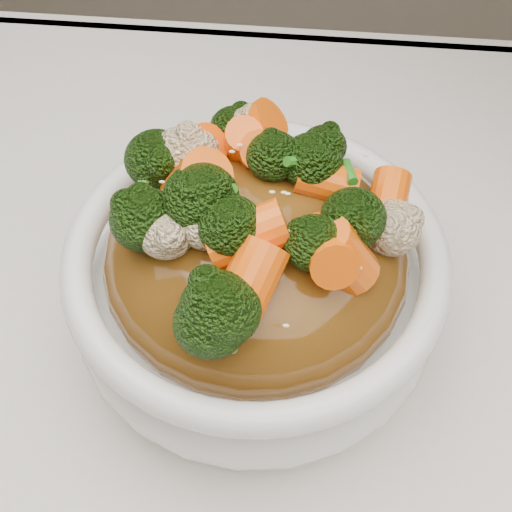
# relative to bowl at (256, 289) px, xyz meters

# --- Properties ---
(tablecloth) EXTENTS (1.20, 0.80, 0.04)m
(tablecloth) POSITION_rel_bowl_xyz_m (-0.01, -0.05, -0.07)
(tablecloth) COLOR white
(tablecloth) RESTS_ON dining_table
(bowl) EXTENTS (0.27, 0.27, 0.09)m
(bowl) POSITION_rel_bowl_xyz_m (0.00, 0.00, 0.00)
(bowl) COLOR white
(bowl) RESTS_ON tablecloth
(sauce_base) EXTENTS (0.21, 0.21, 0.10)m
(sauce_base) POSITION_rel_bowl_xyz_m (0.00, 0.00, 0.03)
(sauce_base) COLOR #5F3910
(sauce_base) RESTS_ON bowl
(carrots) EXTENTS (0.21, 0.21, 0.06)m
(carrots) POSITION_rel_bowl_xyz_m (0.00, 0.00, 0.10)
(carrots) COLOR #FF6008
(carrots) RESTS_ON sauce_base
(broccoli) EXTENTS (0.21, 0.21, 0.05)m
(broccoli) POSITION_rel_bowl_xyz_m (0.00, 0.00, 0.10)
(broccoli) COLOR black
(broccoli) RESTS_ON sauce_base
(cauliflower) EXTENTS (0.21, 0.21, 0.04)m
(cauliflower) POSITION_rel_bowl_xyz_m (0.00, 0.00, 0.10)
(cauliflower) COLOR beige
(cauliflower) RESTS_ON sauce_base
(scallions) EXTENTS (0.16, 0.16, 0.02)m
(scallions) POSITION_rel_bowl_xyz_m (0.00, 0.00, 0.10)
(scallions) COLOR #25731A
(scallions) RESTS_ON sauce_base
(sesame_seeds) EXTENTS (0.19, 0.19, 0.01)m
(sesame_seeds) POSITION_rel_bowl_xyz_m (0.00, 0.00, 0.10)
(sesame_seeds) COLOR beige
(sesame_seeds) RESTS_ON sauce_base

